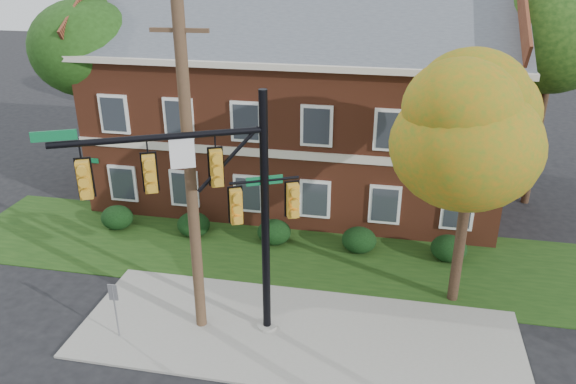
% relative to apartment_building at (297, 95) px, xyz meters
% --- Properties ---
extents(ground, '(120.00, 120.00, 0.00)m').
position_rel_apartment_building_xyz_m(ground, '(2.00, -11.95, -4.99)').
color(ground, black).
rests_on(ground, ground).
extents(sidewalk, '(14.00, 5.00, 0.08)m').
position_rel_apartment_building_xyz_m(sidewalk, '(2.00, -10.95, -4.95)').
color(sidewalk, gray).
rests_on(sidewalk, ground).
extents(grass_strip, '(30.00, 6.00, 0.04)m').
position_rel_apartment_building_xyz_m(grass_strip, '(2.00, -5.95, -4.97)').
color(grass_strip, '#193811').
rests_on(grass_strip, ground).
extents(apartment_building, '(18.80, 8.80, 9.74)m').
position_rel_apartment_building_xyz_m(apartment_building, '(0.00, 0.00, 0.00)').
color(apartment_building, brown).
rests_on(apartment_building, ground).
extents(hedge_far_left, '(1.40, 1.26, 1.05)m').
position_rel_apartment_building_xyz_m(hedge_far_left, '(-7.00, -5.25, -4.46)').
color(hedge_far_left, black).
rests_on(hedge_far_left, ground).
extents(hedge_left, '(1.40, 1.26, 1.05)m').
position_rel_apartment_building_xyz_m(hedge_left, '(-3.50, -5.25, -4.46)').
color(hedge_left, black).
rests_on(hedge_left, ground).
extents(hedge_center, '(1.40, 1.26, 1.05)m').
position_rel_apartment_building_xyz_m(hedge_center, '(0.00, -5.25, -4.46)').
color(hedge_center, black).
rests_on(hedge_center, ground).
extents(hedge_right, '(1.40, 1.26, 1.05)m').
position_rel_apartment_building_xyz_m(hedge_right, '(3.50, -5.25, -4.46)').
color(hedge_right, black).
rests_on(hedge_right, ground).
extents(hedge_far_right, '(1.40, 1.26, 1.05)m').
position_rel_apartment_building_xyz_m(hedge_far_right, '(7.00, -5.25, -4.46)').
color(hedge_far_right, black).
rests_on(hedge_far_right, ground).
extents(tree_near_right, '(4.50, 4.25, 8.58)m').
position_rel_apartment_building_xyz_m(tree_near_right, '(7.22, -8.09, 1.68)').
color(tree_near_right, black).
rests_on(tree_near_right, ground).
extents(tree_left_rear, '(5.40, 5.10, 8.88)m').
position_rel_apartment_building_xyz_m(tree_left_rear, '(-9.73, -1.12, 1.69)').
color(tree_left_rear, black).
rests_on(tree_left_rear, ground).
extents(tree_right_rear, '(6.30, 5.95, 10.62)m').
position_rel_apartment_building_xyz_m(tree_right_rear, '(11.31, 0.86, 3.13)').
color(tree_right_rear, black).
rests_on(tree_right_rear, ground).
extents(traffic_signal, '(6.48, 3.16, 7.88)m').
position_rel_apartment_building_xyz_m(traffic_signal, '(-0.28, -11.45, -0.10)').
color(traffic_signal, gray).
rests_on(traffic_signal, ground).
extents(utility_pole, '(1.59, 0.36, 10.18)m').
position_rel_apartment_building_xyz_m(utility_pole, '(-1.15, -11.08, 0.17)').
color(utility_pole, '#473521').
rests_on(utility_pole, ground).
extents(sign_post, '(0.29, 0.06, 1.99)m').
position_rel_apartment_building_xyz_m(sign_post, '(-3.50, -12.17, -3.64)').
color(sign_post, slate).
rests_on(sign_post, ground).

